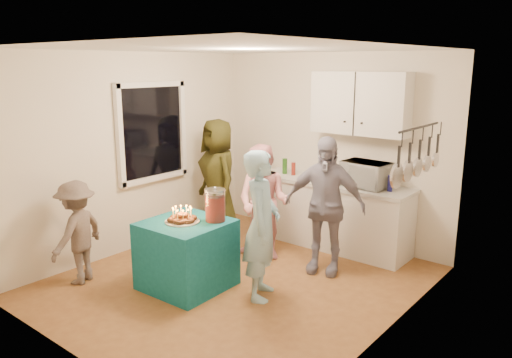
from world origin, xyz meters
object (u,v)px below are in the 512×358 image
Objects in this scene: woman_back_right at (324,205)px; party_table at (187,254)px; woman_back_left at (218,178)px; microwave at (366,174)px; punch_jar at (215,206)px; child_near_left at (77,232)px; counter at (330,215)px; man_birthday at (262,225)px; woman_back_center at (264,202)px.

party_table is at bearing -142.51° from woman_back_right.
microwave is at bearing 40.12° from woman_back_left.
punch_jar is 0.29× the size of child_near_left.
microwave is (0.50, 0.00, 0.64)m from counter.
woman_back_left is 1.88m from woman_back_right.
party_table is (-0.55, -2.14, -0.05)m from counter.
man_birthday is at bearing -11.73° from woman_back_left.
man_birthday is 1.11m from woman_back_center.
punch_jar reaches higher than party_table.
child_near_left is at bearing -70.90° from woman_back_left.
punch_jar is at bearing -25.41° from woman_back_left.
child_near_left reaches higher than punch_jar.
woman_back_left is at bearing -158.18° from microwave.
man_birthday is 1.08× the size of woman_back_center.
microwave is at bearing 66.65° from punch_jar.
punch_jar is 1.61m from child_near_left.
punch_jar is at bearing -109.35° from microwave.
punch_jar is 0.21× the size of man_birthday.
microwave is 0.49× the size of child_near_left.
microwave is at bearing 63.68° from party_table.
man_birthday is at bearing 11.43° from punch_jar.
party_table is 0.53× the size of man_birthday.
counter is 6.47× the size of punch_jar.
counter is 0.98m from woman_back_right.
man_birthday is at bearing -94.39° from microwave.
man_birthday is 1.34× the size of child_near_left.
microwave is 0.40× the size of woman_back_center.
counter is 1.85m from man_birthday.
man_birthday reaches higher than counter.
man_birthday reaches higher than microwave.
counter is 3.77× the size of microwave.
punch_jar is 0.21× the size of woman_back_right.
microwave is 2.48m from party_table.
counter is at bearing -21.51° from man_birthday.
woman_back_center is at bearing 84.28° from party_table.
child_near_left is at bearing -119.53° from counter.
man_birthday is at bearing -116.02° from woman_back_right.
man_birthday is at bearing -66.38° from woman_back_center.
woman_back_center reaches higher than party_table.
punch_jar is 0.23× the size of woman_back_center.
woman_back_right is 2.85m from child_near_left.
woman_back_center is (-0.43, -0.91, 0.31)m from counter.
party_table is at bearing -135.64° from punch_jar.
woman_back_left reaches higher than woman_back_right.
counter is at bearing -176.00° from microwave.
woman_back_center is 0.90× the size of woman_back_right.
counter is 1.66m from woman_back_left.
man_birthday is 1.00m from woman_back_right.
woman_back_left reaches higher than child_near_left.
party_table is at bearing -109.23° from woman_back_center.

